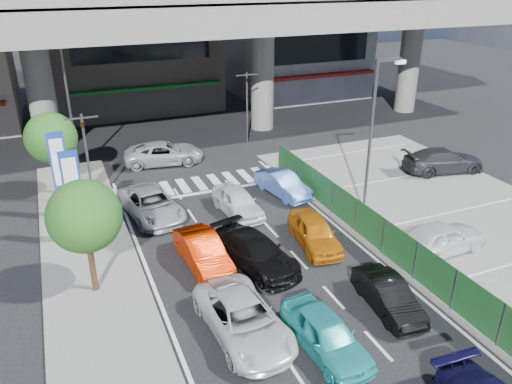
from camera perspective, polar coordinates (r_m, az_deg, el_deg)
name	(u,v)px	position (r m, az deg, el deg)	size (l,w,h in m)	color
ground	(297,307)	(19.69, 4.73, -12.97)	(120.00, 120.00, 0.00)	black
parking_lot	(477,230)	(27.04, 23.98, -4.00)	(12.00, 28.00, 0.06)	slate
sidewalk_left	(96,290)	(21.38, -17.79, -10.65)	(4.00, 30.00, 0.12)	slate
fence_run	(397,247)	(22.42, 15.85, -6.09)	(0.16, 22.00, 1.80)	#1E5827
expressway	(155,17)	(36.70, -11.44, 18.97)	(64.00, 14.00, 10.75)	#60605C
building_center	(130,22)	(47.56, -14.24, 18.31)	(14.00, 10.90, 15.00)	gray
building_east	(297,33)	(51.76, 4.71, 17.69)	(12.00, 10.90, 12.00)	slate
traffic_light_left	(84,138)	(27.02, -19.01, 5.84)	(1.60, 1.24, 5.20)	#595B60
traffic_light_right	(247,90)	(36.15, -1.06, 11.59)	(1.60, 1.24, 5.20)	#595B60
street_lamp_right	(375,125)	(25.63, 13.41, 7.50)	(1.65, 0.22, 8.00)	#595B60
street_lamp_left	(71,97)	(32.60, -20.40, 10.19)	(1.65, 0.22, 8.00)	#595B60
signboard_near	(72,186)	(23.51, -20.26, 0.66)	(0.80, 0.14, 4.70)	#595B60
signboard_far	(59,165)	(26.32, -21.57, 2.94)	(0.80, 0.14, 4.70)	#595B60
tree_near	(85,217)	(19.73, -19.00, -2.68)	(2.80, 2.80, 4.80)	#382314
tree_far	(51,138)	(29.55, -22.38, 5.72)	(2.80, 2.80, 4.80)	#382314
sedan_white_mid_left	(243,319)	(17.98, -1.46, -14.28)	(2.28, 4.94, 1.37)	silver
taxi_teal_mid	(326,334)	(17.51, 8.00, -15.77)	(1.63, 4.05, 1.38)	#2BAAAC
hatch_black_mid_right	(388,296)	(19.81, 14.90, -11.37)	(1.29, 3.69, 1.22)	black
taxi_orange_left	(203,252)	(21.77, -6.08, -6.83)	(1.46, 4.19, 1.38)	red
sedan_black_mid	(256,252)	(21.65, -0.04, -6.87)	(1.93, 4.76, 1.38)	black
taxi_orange_right	(315,232)	(23.34, 6.73, -4.57)	(1.63, 4.05, 1.38)	#C66B0C
wagon_silver_front_left	(151,204)	(26.36, -11.88, -1.40)	(2.29, 4.97, 1.38)	#9A9DA1
sedan_white_front_mid	(238,202)	(26.13, -2.12, -1.10)	(1.63, 4.05, 1.38)	silver
kei_truck_front_right	(283,184)	(28.36, 3.08, 0.92)	(1.38, 3.97, 1.31)	#466ABF
crossing_wagon_silver	(164,153)	(33.47, -10.49, 4.38)	(2.38, 5.17, 1.44)	#A0A1A7
parked_sedan_white	(441,238)	(24.00, 20.39, -4.91)	(1.74, 4.32, 1.47)	silver
parked_sedan_dgrey	(443,160)	(33.55, 20.64, 3.40)	(2.08, 5.13, 1.49)	#29292E
traffic_cone	(380,218)	(25.85, 13.99, -2.94)	(0.33, 0.33, 0.63)	#E3570C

